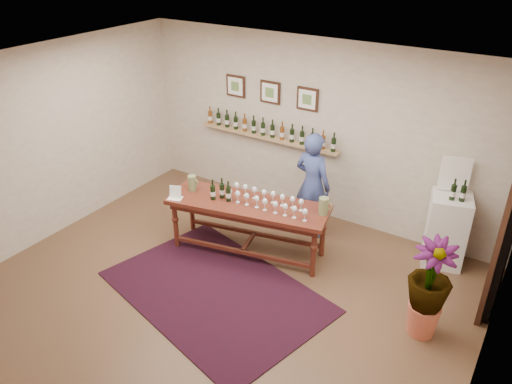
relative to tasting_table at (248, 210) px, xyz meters
The scene contains 14 objects.
ground 1.20m from the tasting_table, 76.31° to the right, with size 6.00×6.00×0.00m, color brown.
room_shell 2.55m from the tasting_table, 20.91° to the left, with size 6.00×6.00×6.00m.
rug 1.22m from the tasting_table, 81.33° to the right, with size 2.77×1.85×0.01m, color #400B0D.
tasting_table is the anchor object (origin of this frame).
table_glasses 0.32m from the tasting_table, 14.82° to the left, with size 1.33×0.31×0.18m, color white, non-canonical shape.
table_bottles 0.47m from the tasting_table, 164.87° to the right, with size 0.26×0.15×0.28m, color black, non-canonical shape.
pitcher_left 0.92m from the tasting_table, behind, with size 0.14×0.14×0.22m, color olive, non-canonical shape.
pitcher_right 1.07m from the tasting_table, 15.44° to the left, with size 0.15×0.15×0.24m, color olive, non-canonical shape.
menu_card 1.04m from the tasting_table, 155.42° to the right, with size 0.20×0.14×0.18m, color white.
display_pedestal 2.72m from the tasting_table, 27.06° to the left, with size 0.51×0.51×1.02m, color white.
pedestal_bottles 2.78m from the tasting_table, 25.10° to the left, with size 0.33×0.09×0.33m, color black, non-canonical shape.
info_sign 2.79m from the tasting_table, 29.83° to the left, with size 0.38×0.02×0.53m, color white.
potted_plant 2.60m from the tasting_table, ahead, with size 0.70×0.70×1.08m.
person 1.08m from the tasting_table, 60.73° to the left, with size 0.59×0.39×1.62m, color #374683.
Camera 1 is at (3.07, -4.04, 4.14)m, focal length 35.00 mm.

